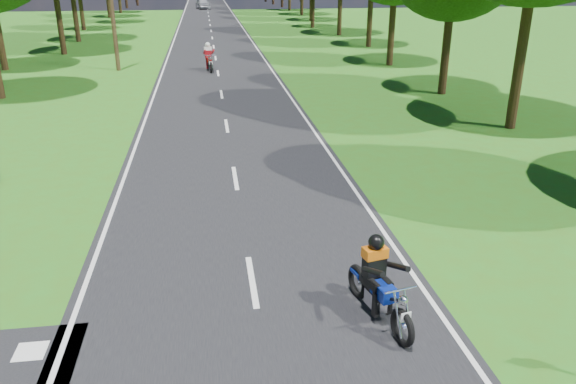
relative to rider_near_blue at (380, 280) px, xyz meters
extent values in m
plane|color=#346316|center=(-2.13, -0.39, -0.81)|extent=(160.00, 160.00, 0.00)
cube|color=black|center=(-2.13, 49.61, -0.80)|extent=(7.00, 140.00, 0.02)
cube|color=silver|center=(-2.13, 1.61, -0.79)|extent=(0.12, 2.00, 0.01)
cube|color=silver|center=(-2.13, 7.61, -0.79)|extent=(0.12, 2.00, 0.01)
cube|color=silver|center=(-2.13, 13.61, -0.79)|extent=(0.12, 2.00, 0.01)
cube|color=silver|center=(-2.13, 19.61, -0.79)|extent=(0.12, 2.00, 0.01)
cube|color=silver|center=(-2.13, 25.61, -0.79)|extent=(0.12, 2.00, 0.01)
cube|color=silver|center=(-2.13, 31.61, -0.79)|extent=(0.12, 2.00, 0.01)
cube|color=silver|center=(-2.13, 37.61, -0.79)|extent=(0.12, 2.00, 0.01)
cube|color=silver|center=(-2.13, 43.61, -0.79)|extent=(0.12, 2.00, 0.01)
cube|color=silver|center=(-2.13, 49.61, -0.79)|extent=(0.12, 2.00, 0.01)
cube|color=silver|center=(-2.13, 55.61, -0.79)|extent=(0.12, 2.00, 0.01)
cube|color=silver|center=(-2.13, 61.61, -0.79)|extent=(0.12, 2.00, 0.01)
cube|color=silver|center=(-2.13, 67.61, -0.79)|extent=(0.12, 2.00, 0.01)
cube|color=silver|center=(-2.13, 73.61, -0.79)|extent=(0.12, 2.00, 0.01)
cube|color=silver|center=(-2.13, 79.61, -0.79)|extent=(0.12, 2.00, 0.01)
cube|color=silver|center=(-2.13, 85.61, -0.79)|extent=(0.12, 2.00, 0.01)
cube|color=silver|center=(-2.13, 91.61, -0.79)|extent=(0.12, 2.00, 0.01)
cube|color=silver|center=(-2.13, 97.61, -0.79)|extent=(0.12, 2.00, 0.01)
cube|color=silver|center=(-2.13, 103.61, -0.79)|extent=(0.12, 2.00, 0.01)
cube|color=silver|center=(-5.43, 49.61, -0.79)|extent=(0.10, 140.00, 0.01)
cube|color=silver|center=(1.17, 49.61, -0.79)|extent=(0.10, 140.00, 0.01)
cube|color=silver|center=(-5.93, -0.09, -0.79)|extent=(0.50, 0.50, 0.01)
cylinder|color=black|center=(-15.06, 28.79, 1.09)|extent=(0.40, 0.40, 3.79)
cylinder|color=black|center=(-12.95, 35.21, 1.35)|extent=(0.40, 0.40, 4.32)
cylinder|color=black|center=(-13.38, 42.70, 1.39)|extent=(0.40, 0.40, 4.40)
cylinder|color=black|center=(-14.74, 52.39, 0.79)|extent=(0.40, 0.40, 3.20)
cylinder|color=black|center=(-12.88, 59.76, 0.80)|extent=(0.40, 0.40, 3.22)
cylinder|color=black|center=(-14.42, 67.52, 0.99)|extent=(0.40, 0.40, 3.61)
cylinder|color=black|center=(-14.07, 75.35, 0.52)|extent=(0.40, 0.40, 2.67)
cylinder|color=black|center=(8.94, 11.81, 1.47)|extent=(0.40, 0.40, 4.56)
cylinder|color=black|center=(8.80, 18.30, 0.94)|extent=(0.40, 0.40, 3.49)
cylinder|color=black|center=(8.94, 27.19, 1.04)|extent=(0.40, 0.40, 3.69)
cylinder|color=black|center=(10.04, 36.02, 1.06)|extent=(0.40, 0.40, 3.74)
cylinder|color=black|center=(9.59, 44.33, 1.51)|extent=(0.40, 0.40, 4.64)
cylinder|color=black|center=(8.42, 51.53, 0.64)|extent=(0.40, 0.40, 2.91)
cylinder|color=black|center=(9.64, 59.01, 1.13)|extent=(0.40, 0.40, 3.88)
cylinder|color=#382616|center=(-8.13, 27.61, 3.19)|extent=(0.26, 0.26, 8.00)
imported|color=#AFB1B6|center=(-2.76, 81.12, -0.05)|extent=(2.53, 4.57, 1.47)
camera|label=1|loc=(-2.82, -8.20, 5.09)|focal=35.00mm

